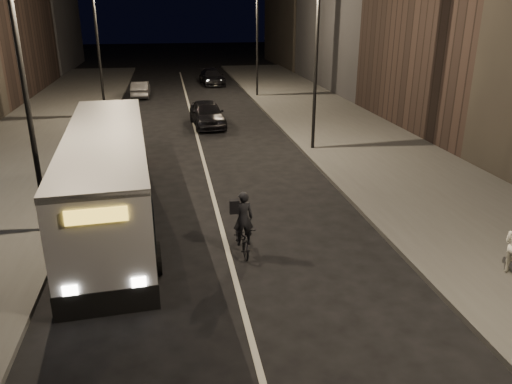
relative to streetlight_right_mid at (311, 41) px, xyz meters
name	(u,v)px	position (x,y,z in m)	size (l,w,h in m)	color
ground	(236,281)	(-5.33, -12.00, -5.36)	(180.00, 180.00, 0.00)	black
sidewalk_right	(353,137)	(3.17, 2.00, -5.28)	(7.00, 70.00, 0.16)	#3E3E3B
sidewalk_left	(29,152)	(-13.83, 2.00, -5.28)	(7.00, 70.00, 0.16)	#3E3E3B
streetlight_right_mid	(311,41)	(0.00, 0.00, 0.00)	(1.20, 0.44, 8.12)	black
streetlight_right_far	(254,27)	(0.00, 16.00, 0.00)	(1.20, 0.44, 8.12)	black
streetlight_left_near	(31,64)	(-10.66, -8.00, 0.00)	(1.20, 0.44, 8.12)	black
streetlight_left_far	(101,32)	(-10.66, 10.00, 0.00)	(1.20, 0.44, 8.12)	black
city_bus	(108,174)	(-8.93, -7.28, -3.66)	(3.33, 11.76, 3.13)	silver
cyclist_on_bicycle	(242,232)	(-4.90, -10.39, -4.70)	(0.70, 1.76, 2.00)	black
car_near	(207,114)	(-4.53, 6.43, -4.59)	(1.83, 4.55, 1.55)	black
car_mid	(141,89)	(-8.93, 17.58, -4.73)	(1.34, 3.85, 1.27)	#3A3B3D
car_far	(212,77)	(-2.66, 23.31, -4.67)	(1.93, 4.75, 1.38)	black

